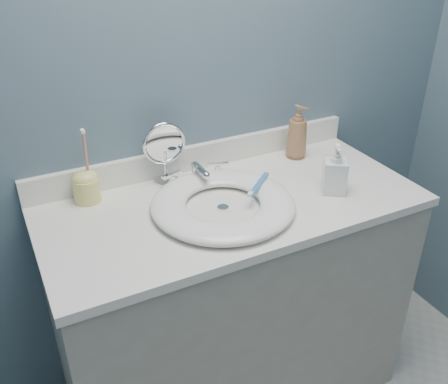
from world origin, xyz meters
TOP-DOWN VIEW (x-y plane):
  - back_wall at (0.00, 1.25)m, footprint 2.20×0.02m
  - vanity_cabinet at (0.00, 0.97)m, footprint 1.20×0.55m
  - countertop at (0.00, 0.97)m, footprint 1.22×0.57m
  - backsplash at (0.00, 1.24)m, footprint 1.22×0.02m
  - basin at (-0.05, 0.94)m, footprint 0.45×0.45m
  - drain at (-0.05, 0.94)m, footprint 0.04×0.04m
  - faucet at (-0.05, 1.14)m, footprint 0.25×0.13m
  - makeup_mirror at (-0.14, 1.19)m, footprint 0.15×0.08m
  - soap_bottle_amber at (0.36, 1.16)m, footprint 0.10×0.10m
  - soap_bottle_clear at (0.33, 0.88)m, footprint 0.10×0.11m
  - toothbrush_holder at (-0.41, 1.19)m, footprint 0.09×0.09m
  - toothbrush_lying at (0.08, 0.96)m, footprint 0.14×0.12m

SIDE VIEW (x-z plane):
  - vanity_cabinet at x=0.00m, z-range 0.00..0.85m
  - countertop at x=0.00m, z-range 0.85..0.88m
  - drain at x=-0.05m, z-range 0.88..0.89m
  - basin at x=-0.05m, z-range 0.88..0.92m
  - faucet at x=-0.05m, z-range 0.87..0.95m
  - toothbrush_lying at x=0.08m, z-range 0.92..0.93m
  - backsplash at x=0.00m, z-range 0.88..0.97m
  - toothbrush_holder at x=-0.41m, z-range 0.81..1.06m
  - soap_bottle_clear at x=0.33m, z-range 0.88..1.05m
  - soap_bottle_amber at x=0.36m, z-range 0.88..1.08m
  - makeup_mirror at x=-0.14m, z-range 0.89..1.11m
  - back_wall at x=0.00m, z-range 0.00..2.40m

